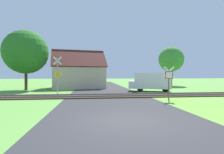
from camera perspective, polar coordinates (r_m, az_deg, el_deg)
The scene contains 9 objects.
ground_plane at distance 7.91m, azimuth 4.46°, elevation -14.15°, with size 160.00×160.00×0.00m, color #5B933D.
road_asphalt at distance 9.82m, azimuth 2.17°, elevation -11.16°, with size 7.48×80.00×0.01m, color #2D2D30.
rail_track at distance 16.18m, azimuth -1.36°, elevation -6.23°, with size 60.00×2.60×0.22m.
stop_sign_near at distance 14.68m, azimuth 18.10°, elevation -0.77°, with size 0.86×0.23×2.71m.
crossing_sign_far at distance 18.74m, azimuth -17.35°, elevation 1.24°, with size 0.87×0.20×3.91m.
house at distance 27.09m, azimuth -10.88°, elevation 0.34°, with size 8.64×7.07×5.79m.
tree_left at distance 25.73m, azimuth -26.32°, elevation 7.29°, with size 5.71×5.71×7.85m.
tree_far at distance 34.56m, azimuth 18.73°, elevation 5.48°, with size 4.63×4.63×7.22m.
mail_truck at distance 21.70m, azimuth 12.65°, elevation -1.33°, with size 5.24×3.40×2.24m.
Camera 1 is at (-1.47, -7.50, 2.04)m, focal length 28.00 mm.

